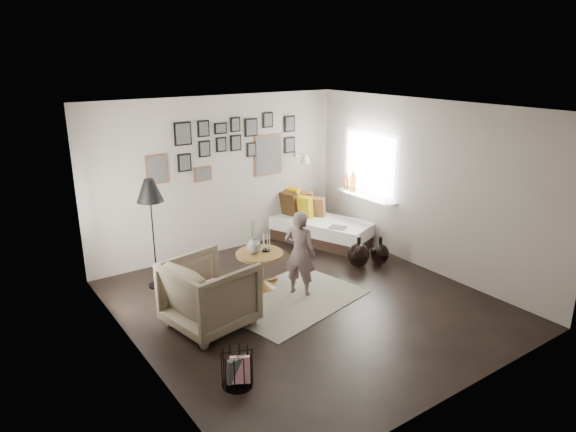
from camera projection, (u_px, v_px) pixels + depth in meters
ground at (306, 303)px, 6.94m from camera, size 4.80×4.80×0.00m
wall_back at (219, 176)px, 8.41m from camera, size 4.50×0.00×4.50m
wall_front at (466, 275)px, 4.67m from camera, size 4.50×0.00×4.50m
wall_left at (134, 248)px, 5.31m from camera, size 0.00×4.80×4.80m
wall_right at (426, 186)px, 7.77m from camera, size 0.00×4.80×4.80m
ceiling at (308, 108)px, 6.15m from camera, size 4.80×4.80×0.00m
door_left at (104, 238)px, 6.33m from camera, size 0.00×2.14×2.14m
window_right at (361, 192)px, 8.89m from camera, size 0.15×1.32×1.30m
gallery_wall at (234, 148)px, 8.42m from camera, size 2.74×0.03×1.08m
wall_sconce at (305, 158)px, 9.00m from camera, size 0.18×0.36×0.16m
rug at (291, 299)px, 7.04m from camera, size 2.15×1.71×0.01m
pedestal_table at (260, 271)px, 7.34m from camera, size 0.68×0.68×0.53m
vase at (254, 244)px, 7.18m from camera, size 0.19×0.19×0.48m
candles at (266, 243)px, 7.28m from camera, size 0.12×0.12×0.25m
daybed at (317, 225)px, 9.20m from camera, size 1.43×2.02×0.92m
magazine_on_daybed at (338, 227)px, 8.62m from camera, size 0.32×0.35×0.02m
armchair at (210, 294)px, 6.24m from camera, size 1.11×1.08×0.87m
armchair_cushion at (210, 288)px, 6.28m from camera, size 0.45×0.46×0.18m
floor_lamp at (150, 195)px, 7.03m from camera, size 0.37×0.37×1.60m
magazine_basket at (237, 368)px, 5.18m from camera, size 0.40×0.40×0.39m
demijohn_large at (358, 255)px, 8.06m from camera, size 0.34×0.34×0.51m
demijohn_small at (380, 254)px, 8.17m from camera, size 0.30×0.30×0.46m
child at (300, 253)px, 7.03m from camera, size 0.49×0.53×1.22m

